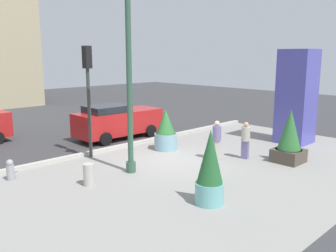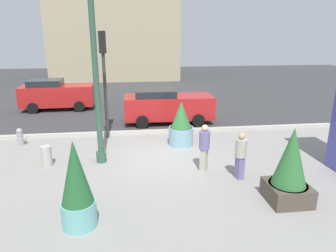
{
  "view_description": "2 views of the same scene",
  "coord_description": "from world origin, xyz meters",
  "px_view_note": "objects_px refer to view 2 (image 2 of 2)",
  "views": [
    {
      "loc": [
        -10.15,
        -10.15,
        4.26
      ],
      "look_at": [
        0.46,
        0.7,
        1.29
      ],
      "focal_mm": 38.7,
      "sensor_mm": 36.0,
      "label": 1
    },
    {
      "loc": [
        -1.01,
        -10.49,
        4.48
      ],
      "look_at": [
        0.42,
        0.92,
        1.0
      ],
      "focal_mm": 32.31,
      "sensor_mm": 36.0,
      "label": 2
    }
  ],
  "objects_px": {
    "potted_plant_mid_plaza": "(181,126)",
    "concrete_bollard": "(47,156)",
    "traffic_light_far_side": "(104,68)",
    "pedestrian_on_sidewalk": "(241,154)",
    "lamp_post": "(95,68)",
    "car_intersection": "(57,94)",
    "fire_hydrant": "(20,137)",
    "potted_plant_by_pillar": "(290,169)",
    "potted_plant_near_left": "(77,187)",
    "pedestrian_by_curb": "(204,146)",
    "car_curb_west": "(167,106)"
  },
  "relations": [
    {
      "from": "fire_hydrant",
      "to": "pedestrian_on_sidewalk",
      "type": "relative_size",
      "value": 0.48
    },
    {
      "from": "traffic_light_far_side",
      "to": "lamp_post",
      "type": "bearing_deg",
      "value": -91.09
    },
    {
      "from": "lamp_post",
      "to": "potted_plant_mid_plaza",
      "type": "distance_m",
      "value": 4.35
    },
    {
      "from": "potted_plant_mid_plaza",
      "to": "car_curb_west",
      "type": "xyz_separation_m",
      "value": [
        -0.16,
        3.45,
        0.07
      ]
    },
    {
      "from": "pedestrian_by_curb",
      "to": "traffic_light_far_side",
      "type": "bearing_deg",
      "value": 131.15
    },
    {
      "from": "traffic_light_far_side",
      "to": "pedestrian_by_curb",
      "type": "xyz_separation_m",
      "value": [
        3.49,
        -3.99,
        -2.2
      ]
    },
    {
      "from": "potted_plant_by_pillar",
      "to": "concrete_bollard",
      "type": "distance_m",
      "value": 7.99
    },
    {
      "from": "potted_plant_near_left",
      "to": "car_curb_west",
      "type": "xyz_separation_m",
      "value": [
        3.23,
        8.8,
        -0.14
      ]
    },
    {
      "from": "potted_plant_mid_plaza",
      "to": "fire_hydrant",
      "type": "xyz_separation_m",
      "value": [
        -6.73,
        0.75,
        -0.47
      ]
    },
    {
      "from": "traffic_light_far_side",
      "to": "potted_plant_by_pillar",
      "type": "bearing_deg",
      "value": -49.51
    },
    {
      "from": "traffic_light_far_side",
      "to": "pedestrian_on_sidewalk",
      "type": "distance_m",
      "value": 6.89
    },
    {
      "from": "pedestrian_on_sidewalk",
      "to": "fire_hydrant",
      "type": "bearing_deg",
      "value": 152.82
    },
    {
      "from": "potted_plant_mid_plaza",
      "to": "pedestrian_by_curb",
      "type": "height_order",
      "value": "potted_plant_mid_plaza"
    },
    {
      "from": "concrete_bollard",
      "to": "pedestrian_by_curb",
      "type": "relative_size",
      "value": 0.45
    },
    {
      "from": "potted_plant_near_left",
      "to": "potted_plant_mid_plaza",
      "type": "xyz_separation_m",
      "value": [
        3.39,
        5.34,
        -0.21
      ]
    },
    {
      "from": "potted_plant_near_left",
      "to": "fire_hydrant",
      "type": "bearing_deg",
      "value": 118.69
    },
    {
      "from": "pedestrian_by_curb",
      "to": "car_curb_west",
      "type": "bearing_deg",
      "value": 94.65
    },
    {
      "from": "traffic_light_far_side",
      "to": "car_intersection",
      "type": "height_order",
      "value": "traffic_light_far_side"
    },
    {
      "from": "potted_plant_mid_plaza",
      "to": "pedestrian_on_sidewalk",
      "type": "distance_m",
      "value": 3.65
    },
    {
      "from": "car_intersection",
      "to": "pedestrian_by_curb",
      "type": "bearing_deg",
      "value": -55.08
    },
    {
      "from": "concrete_bollard",
      "to": "potted_plant_mid_plaza",
      "type": "bearing_deg",
      "value": 17.43
    },
    {
      "from": "fire_hydrant",
      "to": "pedestrian_by_curb",
      "type": "bearing_deg",
      "value": -25.83
    },
    {
      "from": "lamp_post",
      "to": "traffic_light_far_side",
      "type": "xyz_separation_m",
      "value": [
        0.05,
        2.79,
        -0.29
      ]
    },
    {
      "from": "car_curb_west",
      "to": "pedestrian_by_curb",
      "type": "relative_size",
      "value": 2.8
    },
    {
      "from": "potted_plant_by_pillar",
      "to": "potted_plant_mid_plaza",
      "type": "bearing_deg",
      "value": 113.88
    },
    {
      "from": "pedestrian_on_sidewalk",
      "to": "potted_plant_near_left",
      "type": "bearing_deg",
      "value": -157.59
    },
    {
      "from": "potted_plant_near_left",
      "to": "traffic_light_far_side",
      "type": "xyz_separation_m",
      "value": [
        0.25,
        6.67,
        2.06
      ]
    },
    {
      "from": "potted_plant_mid_plaza",
      "to": "concrete_bollard",
      "type": "bearing_deg",
      "value": -162.57
    },
    {
      "from": "fire_hydrant",
      "to": "car_intersection",
      "type": "xyz_separation_m",
      "value": [
        0.12,
        6.53,
        0.58
      ]
    },
    {
      "from": "pedestrian_by_curb",
      "to": "fire_hydrant",
      "type": "bearing_deg",
      "value": 154.17
    },
    {
      "from": "lamp_post",
      "to": "fire_hydrant",
      "type": "xyz_separation_m",
      "value": [
        -3.53,
        2.22,
        -3.04
      ]
    },
    {
      "from": "lamp_post",
      "to": "potted_plant_by_pillar",
      "type": "bearing_deg",
      "value": -32.65
    },
    {
      "from": "lamp_post",
      "to": "car_intersection",
      "type": "distance_m",
      "value": 9.71
    },
    {
      "from": "potted_plant_mid_plaza",
      "to": "concrete_bollard",
      "type": "distance_m",
      "value": 5.34
    },
    {
      "from": "traffic_light_far_side",
      "to": "fire_hydrant",
      "type": "bearing_deg",
      "value": -171.0
    },
    {
      "from": "potted_plant_mid_plaza",
      "to": "traffic_light_far_side",
      "type": "distance_m",
      "value": 4.1
    },
    {
      "from": "car_intersection",
      "to": "car_curb_west",
      "type": "xyz_separation_m",
      "value": [
        6.45,
        -3.84,
        -0.04
      ]
    },
    {
      "from": "fire_hydrant",
      "to": "concrete_bollard",
      "type": "height_order",
      "value": "same"
    },
    {
      "from": "pedestrian_by_curb",
      "to": "potted_plant_mid_plaza",
      "type": "bearing_deg",
      "value": 97.29
    },
    {
      "from": "potted_plant_near_left",
      "to": "potted_plant_mid_plaza",
      "type": "bearing_deg",
      "value": 57.61
    },
    {
      "from": "concrete_bollard",
      "to": "pedestrian_by_curb",
      "type": "xyz_separation_m",
      "value": [
        5.42,
        -1.07,
        0.54
      ]
    },
    {
      "from": "lamp_post",
      "to": "potted_plant_mid_plaza",
      "type": "xyz_separation_m",
      "value": [
        3.2,
        1.46,
        -2.56
      ]
    },
    {
      "from": "fire_hydrant",
      "to": "car_intersection",
      "type": "distance_m",
      "value": 6.56
    },
    {
      "from": "potted_plant_by_pillar",
      "to": "fire_hydrant",
      "type": "distance_m",
      "value": 10.57
    },
    {
      "from": "potted_plant_by_pillar",
      "to": "concrete_bollard",
      "type": "xyz_separation_m",
      "value": [
        -7.25,
        3.31,
        -0.62
      ]
    },
    {
      "from": "potted_plant_near_left",
      "to": "concrete_bollard",
      "type": "xyz_separation_m",
      "value": [
        -1.69,
        3.75,
        -0.68
      ]
    },
    {
      "from": "potted_plant_by_pillar",
      "to": "pedestrian_on_sidewalk",
      "type": "xyz_separation_m",
      "value": [
        -0.83,
        1.51,
        -0.13
      ]
    },
    {
      "from": "lamp_post",
      "to": "potted_plant_by_pillar",
      "type": "relative_size",
      "value": 3.23
    },
    {
      "from": "car_intersection",
      "to": "car_curb_west",
      "type": "bearing_deg",
      "value": -30.72
    },
    {
      "from": "fire_hydrant",
      "to": "car_intersection",
      "type": "bearing_deg",
      "value": 88.96
    }
  ]
}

